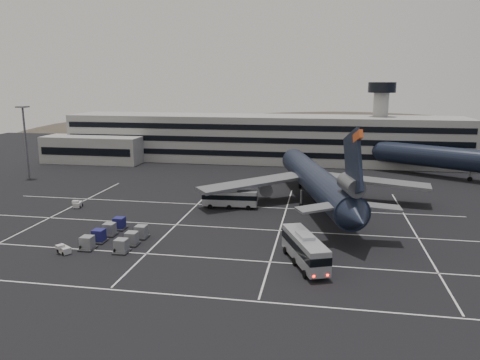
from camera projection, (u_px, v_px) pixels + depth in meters
name	position (u px, v px, depth m)	size (l,w,h in m)	color
ground	(204.00, 234.00, 76.15)	(260.00, 260.00, 0.00)	black
lane_markings	(211.00, 233.00, 76.68)	(90.00, 55.62, 0.01)	silver
terminal	(252.00, 139.00, 143.69)	(125.00, 26.00, 24.00)	gray
hills	(321.00, 153.00, 239.22)	(352.00, 180.00, 44.00)	#38332B
lightpole_left	(25.00, 132.00, 116.83)	(2.40, 2.40, 18.28)	slate
trijet_main	(316.00, 181.00, 91.84)	(46.03, 57.01, 18.08)	black
trijet_far	(476.00, 160.00, 114.41)	(51.93, 36.14, 18.08)	black
bus_near	(305.00, 248.00, 63.11)	(7.15, 12.56, 4.37)	#9C9EA4
bus_far	(230.00, 198.00, 91.32)	(10.83, 3.25, 3.78)	#9C9EA4
tug_a	(78.00, 204.00, 91.96)	(1.90, 2.57, 1.49)	beige
tug_b	(64.00, 249.00, 67.55)	(2.48, 2.25, 1.37)	beige
uld_cluster	(116.00, 235.00, 72.56)	(8.10, 12.75, 2.04)	#2D2D30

